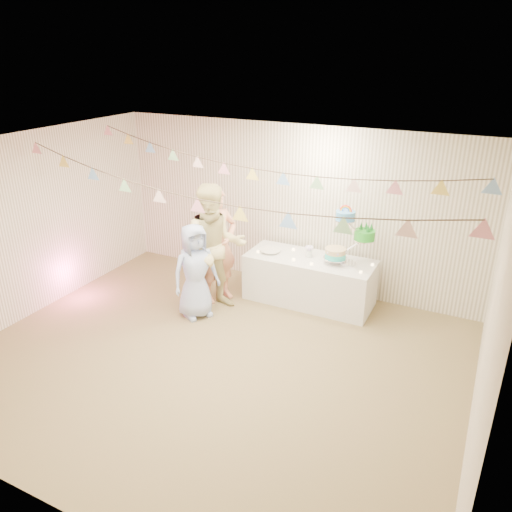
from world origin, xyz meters
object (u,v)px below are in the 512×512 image
at_px(table, 309,280).
at_px(person_child, 195,271).
at_px(person_adult_a, 218,245).
at_px(person_adult_b, 215,248).
at_px(cake_stand, 349,235).

relative_size(table, person_child, 1.37).
distance_m(person_adult_a, person_child, 0.62).
bearing_deg(person_adult_a, person_adult_b, -131.98).
bearing_deg(person_adult_b, person_adult_a, 72.48).
height_order(cake_stand, person_adult_a, person_adult_a).
height_order(person_adult_a, person_adult_b, person_adult_b).
height_order(cake_stand, person_child, cake_stand).
bearing_deg(person_adult_b, person_child, -149.96).
xyz_separation_m(table, cake_stand, (0.55, 0.05, 0.80)).
bearing_deg(person_adult_a, cake_stand, -46.20).
bearing_deg(table, person_adult_a, -157.31).
distance_m(cake_stand, person_adult_b, 1.94).
bearing_deg(cake_stand, table, -174.81).
distance_m(person_adult_b, person_child, 0.44).
xyz_separation_m(table, person_child, (-1.31, -1.13, 0.34)).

